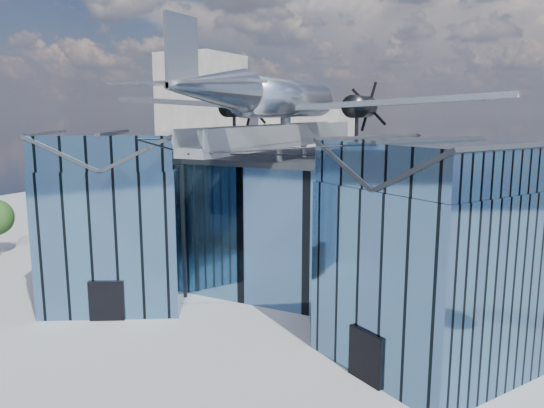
% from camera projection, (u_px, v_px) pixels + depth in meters
% --- Properties ---
extents(ground_plane, '(120.00, 120.00, 0.00)m').
position_uv_depth(ground_plane, '(258.00, 319.00, 33.96)').
color(ground_plane, gray).
extents(museum, '(32.88, 24.50, 17.60)m').
position_uv_depth(museum, '(296.00, 218.00, 38.09)').
color(museum, '#496F94').
rests_on(museum, ground).
extents(bg_towers, '(77.00, 24.50, 26.00)m').
position_uv_depth(bg_towers, '(435.00, 133.00, 75.85)').
color(bg_towers, gray).
rests_on(bg_towers, ground).
extents(tree_side_w, '(4.00, 4.00, 4.98)m').
position_uv_depth(tree_side_w, '(79.00, 206.00, 55.36)').
color(tree_side_w, '#322114').
rests_on(tree_side_w, ground).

